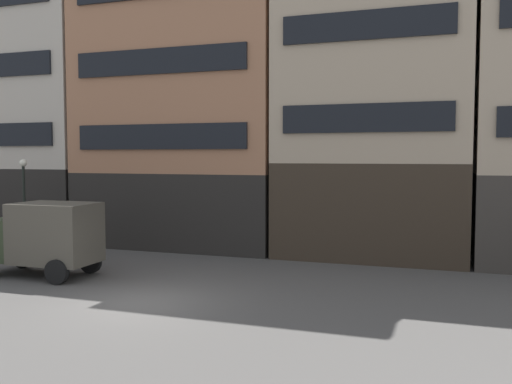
{
  "coord_description": "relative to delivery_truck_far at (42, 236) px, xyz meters",
  "views": [
    {
      "loc": [
        8.42,
        -13.94,
        4.28
      ],
      "look_at": [
        2.85,
        2.03,
        3.17
      ],
      "focal_mm": 39.03,
      "sensor_mm": 36.0,
      "label": 1
    }
  ],
  "objects": [
    {
      "name": "ground_plane",
      "position": [
        5.19,
        -2.01,
        -1.42
      ],
      "size": [
        120.0,
        120.0,
        0.0
      ],
      "primitive_type": "plane",
      "color": "#4C4947"
    },
    {
      "name": "building_far_left",
      "position": [
        -7.52,
        8.15,
        7.35
      ],
      "size": [
        8.77,
        5.51,
        17.45
      ],
      "color": "black",
      "rests_on": "ground_plane"
    },
    {
      "name": "building_center_left",
      "position": [
        1.62,
        8.15,
        5.49
      ],
      "size": [
        10.21,
        5.51,
        13.73
      ],
      "color": "black",
      "rests_on": "ground_plane"
    },
    {
      "name": "building_center_right",
      "position": [
        10.51,
        8.16,
        6.1
      ],
      "size": [
        8.27,
        5.51,
        14.96
      ],
      "color": "#33281E",
      "rests_on": "ground_plane"
    },
    {
      "name": "delivery_truck_far",
      "position": [
        0.0,
        0.0,
        0.0
      ],
      "size": [
        4.39,
        2.21,
        2.62
      ],
      "color": "#2D3823",
      "rests_on": "ground_plane"
    },
    {
      "name": "streetlamp_curbside",
      "position": [
        -3.91,
        3.54,
        1.25
      ],
      "size": [
        0.32,
        0.32,
        4.12
      ],
      "color": "black",
      "rests_on": "ground_plane"
    }
  ]
}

